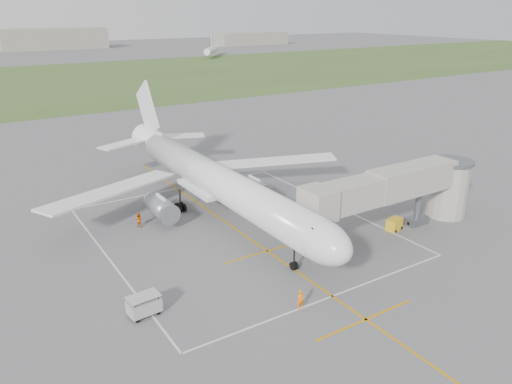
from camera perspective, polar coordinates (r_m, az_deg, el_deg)
ground at (r=58.46m, az=-4.17°, el=-2.99°), size 700.00×700.00×0.00m
grass_strip at (r=180.71m, az=-24.72°, el=11.12°), size 700.00×120.00×0.02m
apron_markings at (r=53.84m, az=-1.20°, el=-5.05°), size 28.20×60.00×0.01m
airliner at (r=57.50m, az=-4.64°, el=1.29°), size 38.93×46.75×13.52m
jet_bridge at (r=56.24m, az=16.81°, el=0.40°), size 23.40×5.00×7.20m
gpu_unit at (r=57.13m, az=15.53°, el=-3.58°), size 1.97×1.56×1.33m
baggage_cart at (r=41.48m, az=-12.68°, el=-12.53°), size 2.63×1.71×1.75m
ramp_worker_nose at (r=41.42m, az=5.14°, el=-12.16°), size 0.69×0.50×1.73m
ramp_worker_wing at (r=57.29m, az=-13.23°, el=-3.10°), size 0.98×1.02×1.66m
distant_aircraft at (r=228.74m, az=-22.16°, el=13.94°), size 177.36×45.76×8.85m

